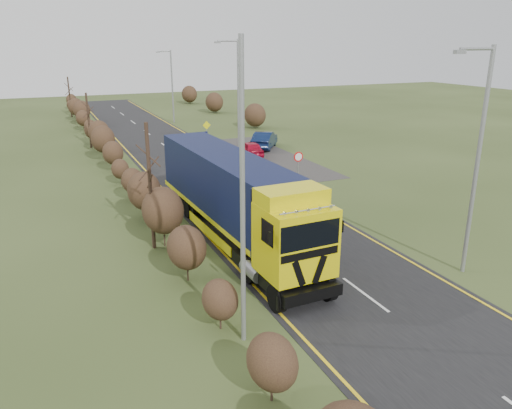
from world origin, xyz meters
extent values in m
plane|color=#31401B|center=(0.00, 0.00, 0.00)|extent=(160.00, 160.00, 0.00)
cube|color=black|center=(0.00, 10.00, 0.01)|extent=(8.00, 120.00, 0.02)
cube|color=#2F2D2A|center=(6.50, 20.00, 0.01)|extent=(6.00, 18.00, 0.02)
cube|color=yellow|center=(-3.70, 10.00, 0.03)|extent=(0.12, 116.00, 0.01)
cube|color=yellow|center=(3.70, 10.00, 0.03)|extent=(0.12, 116.00, 0.01)
cube|color=silver|center=(0.00, -4.00, 0.03)|extent=(0.12, 3.00, 0.01)
cube|color=silver|center=(0.00, 4.00, 0.03)|extent=(0.12, 3.00, 0.01)
cube|color=silver|center=(0.00, 12.00, 0.03)|extent=(0.12, 3.00, 0.01)
cube|color=silver|center=(0.00, 20.00, 0.03)|extent=(0.12, 3.00, 0.01)
cube|color=silver|center=(0.00, 28.00, 0.03)|extent=(0.12, 3.00, 0.01)
cube|color=silver|center=(0.00, 36.00, 0.03)|extent=(0.12, 3.00, 0.01)
cube|color=silver|center=(0.00, 44.00, 0.03)|extent=(0.12, 3.00, 0.01)
cube|color=silver|center=(0.00, 52.00, 0.03)|extent=(0.12, 3.00, 0.01)
cube|color=silver|center=(0.00, 60.00, 0.03)|extent=(0.12, 3.00, 0.01)
ellipsoid|color=#331F16|center=(-5.97, -8.00, 1.26)|extent=(1.34, 1.74, 1.54)
ellipsoid|color=#331F16|center=(-6.02, -4.00, 1.14)|extent=(1.21, 1.57, 1.39)
ellipsoid|color=#331F16|center=(-6.00, 0.00, 1.49)|extent=(1.58, 2.06, 1.82)
ellipsoid|color=#331F16|center=(-5.98, 4.00, 1.84)|extent=(1.96, 2.55, 2.25)
ellipsoid|color=#331F16|center=(-6.03, 8.00, 1.72)|extent=(1.83, 2.38, 2.10)
ellipsoid|color=#331F16|center=(-5.95, 12.00, 1.28)|extent=(1.37, 1.78, 1.57)
ellipsoid|color=#331F16|center=(-6.06, 16.00, 1.13)|extent=(1.20, 1.56, 1.38)
ellipsoid|color=#331F16|center=(-5.92, 20.00, 1.46)|extent=(1.55, 2.02, 1.78)
ellipsoid|color=#331F16|center=(-6.09, 24.00, 1.83)|extent=(1.95, 2.53, 2.24)
ellipsoid|color=#331F16|center=(-5.90, 28.00, 1.74)|extent=(1.85, 2.41, 2.13)
ellipsoid|color=#331F16|center=(-6.12, 32.00, 1.31)|extent=(1.40, 1.81, 1.61)
ellipsoid|color=#331F16|center=(-5.87, 36.00, 1.12)|extent=(1.19, 1.55, 1.37)
ellipsoid|color=#331F16|center=(-6.14, 40.00, 1.43)|extent=(1.52, 1.97, 1.75)
ellipsoid|color=#331F16|center=(-5.84, 44.00, 1.81)|extent=(1.93, 2.51, 2.22)
ellipsoid|color=#331F16|center=(-6.17, 48.00, 1.76)|extent=(1.88, 2.44, 2.16)
ellipsoid|color=#331F16|center=(-5.82, 52.00, 1.34)|extent=(1.43, 1.85, 1.64)
ellipsoid|color=#331F16|center=(-6.19, 56.00, 1.12)|extent=(1.19, 1.55, 1.37)
ellipsoid|color=#331F16|center=(-5.80, 60.00, 1.40)|extent=(1.49, 1.93, 1.71)
cylinder|color=#322219|center=(-6.50, 4.00, 3.03)|extent=(0.18, 0.18, 6.05)
cylinder|color=#322219|center=(-6.50, 30.00, 2.53)|extent=(0.18, 0.18, 5.06)
cylinder|color=#322219|center=(-6.50, 52.00, 2.57)|extent=(0.18, 0.18, 5.15)
cube|color=black|center=(-2.64, -2.10, 0.72)|extent=(2.63, 4.80, 0.46)
cube|color=#DCCD09|center=(-2.64, -3.02, 2.41)|extent=(2.64, 2.35, 2.66)
cube|color=black|center=(-2.64, -4.10, 0.56)|extent=(2.56, 0.22, 0.56)
cube|color=black|center=(-3.07, -4.16, 1.59)|extent=(0.62, 0.04, 1.10)
cube|color=black|center=(-2.21, -4.16, 1.59)|extent=(0.62, 0.04, 1.10)
cube|color=black|center=(-2.64, -4.13, 2.97)|extent=(2.41, 0.15, 0.97)
cube|color=black|center=(-2.64, -4.16, 2.25)|extent=(2.36, 0.12, 0.29)
cube|color=#DCCD09|center=(-2.64, -2.66, 4.03)|extent=(2.61, 1.53, 0.57)
cylinder|color=silver|center=(-2.64, -3.89, 3.84)|extent=(2.25, 0.14, 0.06)
cube|color=black|center=(-4.11, -3.89, 3.02)|extent=(0.08, 0.12, 0.46)
cube|color=black|center=(-1.18, -3.89, 3.02)|extent=(0.08, 0.12, 0.46)
cylinder|color=gray|center=(-3.82, -1.69, 0.77)|extent=(0.62, 1.35, 0.57)
cylinder|color=gray|center=(-1.46, -1.69, 0.77)|extent=(0.62, 1.35, 0.57)
cube|color=yellow|center=(-2.64, 4.56, 1.26)|extent=(3.03, 12.99, 0.25)
cube|color=black|center=(-2.64, 4.56, 2.79)|extent=(3.00, 12.58, 2.82)
cube|color=#0E133A|center=(-2.64, 10.83, 2.79)|extent=(2.54, 0.15, 2.82)
cube|color=#0E133A|center=(-2.64, -1.71, 2.79)|extent=(2.54, 0.15, 2.82)
cube|color=black|center=(-2.64, 8.45, 0.67)|extent=(2.49, 3.77, 0.36)
cube|color=yellow|center=(-3.89, 3.54, 0.56)|extent=(0.26, 5.63, 0.46)
cube|color=yellow|center=(-1.39, 3.54, 0.56)|extent=(0.26, 5.63, 0.46)
cylinder|color=black|center=(-3.72, -3.74, 0.53)|extent=(0.37, 1.08, 1.07)
cylinder|color=black|center=(-1.57, -3.74, 0.53)|extent=(0.37, 1.08, 1.07)
cylinder|color=black|center=(-3.72, -1.18, 0.53)|extent=(0.37, 1.08, 1.07)
cylinder|color=black|center=(-1.57, -1.18, 0.53)|extent=(0.37, 1.08, 1.07)
cylinder|color=black|center=(-3.72, 7.53, 0.53)|extent=(0.37, 1.08, 1.07)
cylinder|color=black|center=(-1.57, 7.53, 0.53)|extent=(0.37, 1.08, 1.07)
cylinder|color=black|center=(-3.72, 8.56, 0.53)|extent=(0.37, 1.08, 1.07)
cylinder|color=black|center=(-1.57, 8.56, 0.53)|extent=(0.37, 1.08, 1.07)
cylinder|color=black|center=(-3.72, 9.58, 0.53)|extent=(0.37, 1.08, 1.07)
cylinder|color=black|center=(-1.57, 9.58, 0.53)|extent=(0.37, 1.08, 1.07)
imported|color=#A70821|center=(5.71, 20.65, 0.65)|extent=(2.02, 4.00, 1.31)
imported|color=#091635|center=(8.25, 23.28, 0.78)|extent=(4.11, 4.78, 1.55)
cylinder|color=gray|center=(5.12, -3.95, 4.68)|extent=(0.18, 0.18, 9.36)
cylinder|color=gray|center=(4.29, -3.95, 9.21)|extent=(1.66, 0.12, 0.12)
cube|color=gray|center=(3.46, -3.95, 9.10)|extent=(0.47, 0.19, 0.15)
cylinder|color=gray|center=(4.60, 20.58, 4.84)|extent=(0.18, 0.18, 9.67)
cylinder|color=gray|center=(3.74, 20.58, 9.51)|extent=(1.72, 0.12, 0.12)
cube|color=gray|center=(2.88, 20.58, 9.40)|extent=(0.48, 0.19, 0.15)
cylinder|color=gray|center=(4.60, 41.91, 4.26)|extent=(0.18, 0.18, 8.52)
cylinder|color=gray|center=(3.84, 41.91, 8.37)|extent=(1.51, 0.12, 0.12)
cube|color=gray|center=(3.09, 41.91, 8.28)|extent=(0.43, 0.17, 0.13)
cylinder|color=gray|center=(-5.53, -4.93, 4.84)|extent=(0.16, 0.16, 9.67)
cylinder|color=gray|center=(4.85, 10.54, 1.06)|extent=(0.08, 0.08, 2.12)
cylinder|color=red|center=(4.85, 10.51, 2.12)|extent=(0.68, 0.04, 0.68)
cylinder|color=white|center=(4.85, 10.49, 2.12)|extent=(0.51, 0.02, 0.51)
cylinder|color=gray|center=(4.20, 28.03, 0.80)|extent=(0.08, 0.08, 1.61)
cube|color=yellow|center=(4.20, 27.98, 1.72)|extent=(0.81, 0.04, 0.81)
camera|label=1|loc=(-10.99, -18.28, 9.46)|focal=35.00mm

